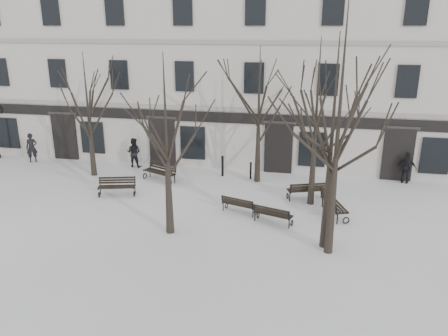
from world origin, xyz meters
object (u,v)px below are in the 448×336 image
(tree_2, at_px, (340,105))
(bench_2, at_px, (273,214))
(bench_4, at_px, (307,190))
(bench_3, at_px, (160,171))
(bench_0, at_px, (117,186))
(bench_1, at_px, (239,204))
(tree_1, at_px, (166,125))
(bench_5, at_px, (333,204))
(tree_3, at_px, (333,120))

(tree_2, xyz_separation_m, bench_2, (-2.30, 2.05, -5.15))
(tree_2, relative_size, bench_4, 4.55)
(bench_3, relative_size, bench_4, 1.05)
(bench_0, xyz_separation_m, bench_1, (6.38, -0.95, -0.06))
(tree_2, xyz_separation_m, bench_0, (-10.31, 3.82, -5.11))
(tree_1, distance_m, bench_5, 8.33)
(tree_2, relative_size, bench_5, 4.28)
(bench_2, bearing_deg, bench_3, -15.48)
(tree_1, xyz_separation_m, bench_5, (6.62, 3.12, -3.99))
(bench_3, bearing_deg, tree_1, -42.51)
(tree_3, distance_m, bench_0, 11.59)
(tree_2, distance_m, tree_3, 0.77)
(tree_1, distance_m, bench_2, 6.00)
(bench_3, xyz_separation_m, bench_4, (7.97, -1.17, -0.03))
(tree_3, height_order, bench_2, tree_3)
(bench_1, relative_size, bench_3, 0.82)
(bench_0, height_order, bench_2, bench_0)
(bench_0, relative_size, bench_3, 0.93)
(bench_2, xyz_separation_m, bench_3, (-6.61, 4.27, 0.08))
(bench_1, relative_size, bench_4, 0.86)
(bench_1, distance_m, bench_5, 4.21)
(tree_1, xyz_separation_m, bench_0, (-3.93, 3.44, -4.04))
(bench_0, height_order, bench_3, bench_3)
(bench_2, bearing_deg, bench_0, 4.94)
(tree_2, xyz_separation_m, bench_4, (-0.94, 5.15, -5.09))
(bench_2, bearing_deg, bench_5, -132.97)
(tree_3, height_order, bench_4, tree_3)
(tree_2, distance_m, bench_2, 6.00)
(bench_2, bearing_deg, bench_1, -9.32)
(bench_1, bearing_deg, tree_1, 62.67)
(tree_1, relative_size, bench_2, 4.12)
(tree_1, bearing_deg, bench_4, 41.25)
(tree_3, xyz_separation_m, bench_5, (0.41, 3.05, -4.45))
(bench_5, bearing_deg, bench_1, 79.77)
(bench_4, bearing_deg, bench_3, -28.40)
(tree_3, relative_size, bench_3, 3.87)
(tree_3, bearing_deg, bench_0, 161.62)
(tree_2, xyz_separation_m, tree_3, (-0.17, 0.45, -0.61))
(bench_0, bearing_deg, bench_2, -27.66)
(bench_0, bearing_deg, bench_4, -7.12)
(bench_5, bearing_deg, bench_4, 16.74)
(tree_1, bearing_deg, bench_1, 45.40)
(bench_3, bearing_deg, bench_5, 7.23)
(tree_1, distance_m, tree_3, 6.23)
(bench_3, height_order, bench_4, bench_3)
(tree_1, xyz_separation_m, bench_3, (-2.54, 5.94, -4.00))
(tree_1, distance_m, bench_4, 8.28)
(bench_2, xyz_separation_m, bench_5, (2.54, 1.45, 0.09))
(tree_3, distance_m, bench_1, 6.38)
(tree_3, xyz_separation_m, bench_3, (-8.75, 5.87, -4.45))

